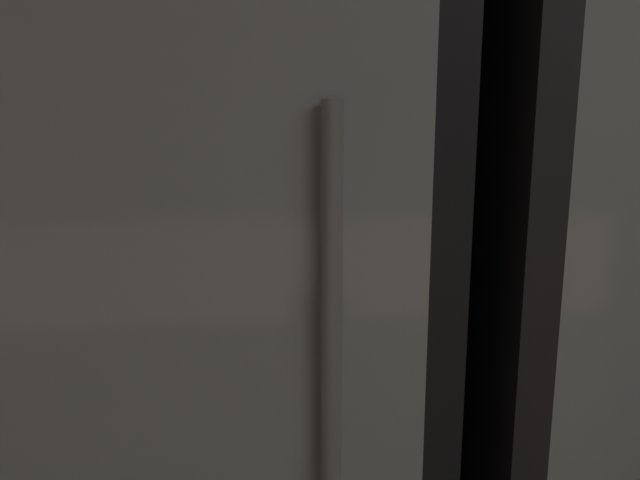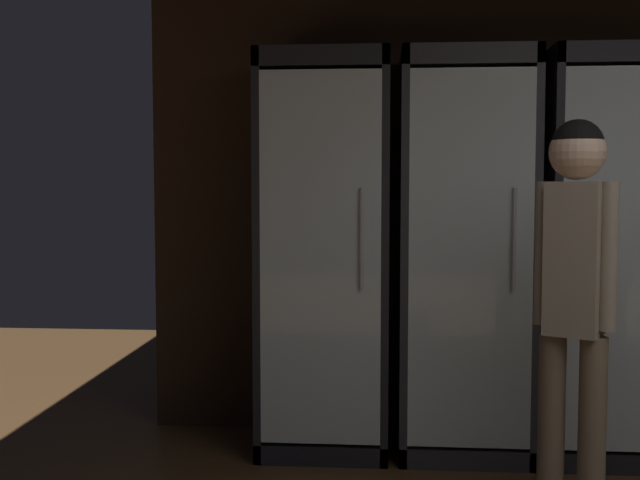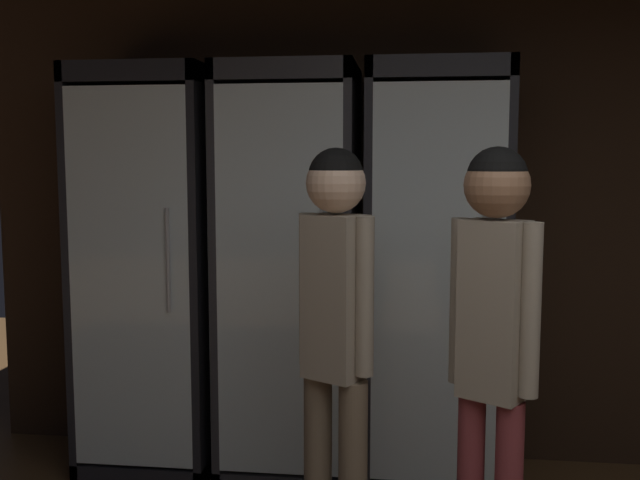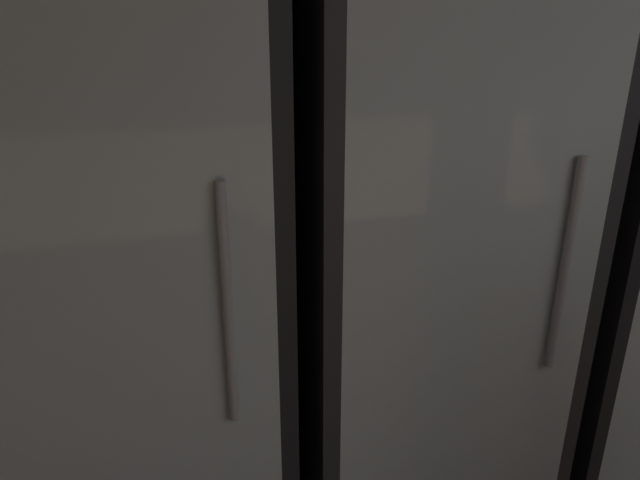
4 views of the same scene
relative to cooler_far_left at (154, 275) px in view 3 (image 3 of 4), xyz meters
The scene contains 6 objects.
wall_back 2.05m from the cooler_far_left, ahead, with size 6.00×0.06×2.80m, color black.
cooler_far_left is the anchor object (origin of this frame).
cooler_left 0.73m from the cooler_far_left, ahead, with size 0.68×0.62×2.10m.
cooler_center 1.47m from the cooler_far_left, ahead, with size 0.68×0.62×2.10m.
shopper_near 1.48m from the cooler_far_left, 43.41° to the right, with size 0.29×0.25×1.68m.
shopper_far 2.02m from the cooler_far_left, 35.97° to the right, with size 0.29×0.23×1.68m.
Camera 3 is at (-0.64, -0.95, 1.63)m, focal length 40.99 mm.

